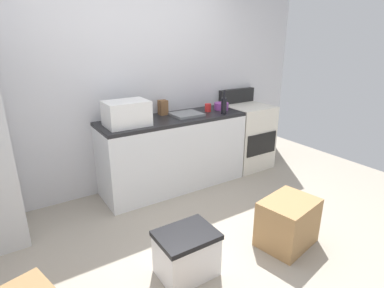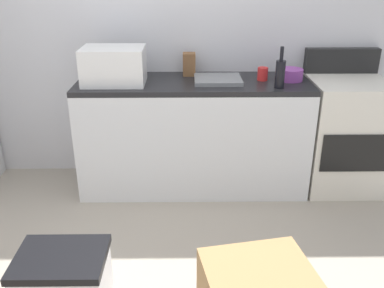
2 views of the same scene
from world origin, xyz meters
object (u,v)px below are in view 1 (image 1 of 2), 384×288
Objects in this scene: coffee_mug at (208,108)px; mixing_bowl at (221,106)px; cardboard_box_small at (288,222)px; storage_bin at (186,253)px; microwave at (127,113)px; stove_oven at (246,135)px; wine_bottle at (224,105)px; knife_block at (163,107)px.

mixing_bowl is (0.22, -0.00, -0.00)m from coffee_mug.
cardboard_box_small is 1.10× the size of storage_bin.
microwave is 1.00× the size of storage_bin.
coffee_mug is (-0.69, 0.01, 0.48)m from stove_oven.
wine_bottle reaches higher than knife_block.
microwave is 4.60× the size of coffee_mug.
wine_bottle reaches higher than storage_bin.
stove_oven is 2.39× the size of storage_bin.
stove_oven reaches higher than knife_block.
mixing_bowl is at bearing 45.00° from storage_bin.
cardboard_box_small is at bearing -80.11° from knife_block.
coffee_mug is at bearing 49.67° from storage_bin.
coffee_mug is 0.20× the size of cardboard_box_small.
cardboard_box_small is 0.99m from storage_bin.
cardboard_box_small is at bearing -120.41° from stove_oven.
knife_block reaches higher than cardboard_box_small.
mixing_bowl is at bearing 73.73° from cardboard_box_small.
cardboard_box_small is (0.31, -1.78, -0.77)m from knife_block.
microwave is 0.61m from knife_block.
cardboard_box_small is at bearing -106.27° from mixing_bowl.
microwave is 1.14m from coffee_mug.
coffee_mug is 0.59m from knife_block.
knife_block reaches higher than coffee_mug.
coffee_mug reaches higher than storage_bin.
wine_bottle is 1.99m from storage_bin.
cardboard_box_small reaches higher than storage_bin.
cardboard_box_small is at bearing -9.71° from storage_bin.
stove_oven is 6.11× the size of knife_block.
storage_bin is (-1.23, -1.45, -0.76)m from coffee_mug.
coffee_mug is 2.05m from storage_bin.
coffee_mug reaches higher than mixing_bowl.
microwave is at bearing 119.45° from cardboard_box_small.
wine_bottle is 0.26m from mixing_bowl.
microwave is at bearing -176.29° from coffee_mug.
stove_oven is 2.39× the size of microwave.
wine_bottle is (-0.60, -0.20, 0.54)m from stove_oven.
microwave reaches higher than mixing_bowl.
coffee_mug reaches higher than cardboard_box_small.
mixing_bowl reaches higher than cardboard_box_small.
wine_bottle reaches higher than cardboard_box_small.
microwave is at bearing 85.69° from storage_bin.
microwave reaches higher than knife_block.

